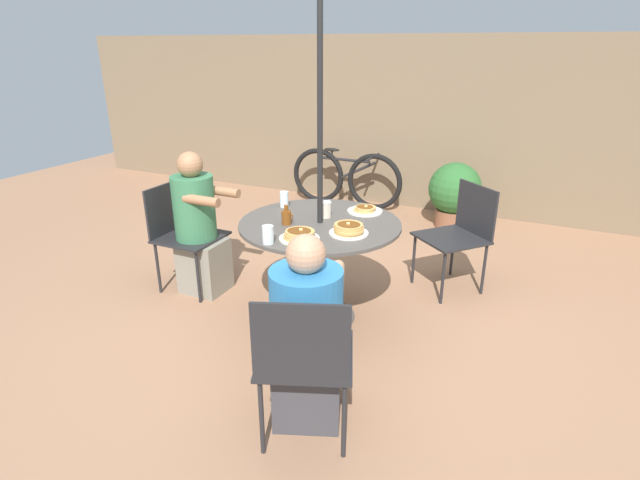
# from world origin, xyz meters

# --- Properties ---
(ground_plane) EXTENTS (12.00, 12.00, 0.00)m
(ground_plane) POSITION_xyz_m (0.00, 0.00, 0.00)
(ground_plane) COLOR #9E7051
(back_fence) EXTENTS (10.00, 0.06, 1.99)m
(back_fence) POSITION_xyz_m (0.00, 2.92, 1.00)
(back_fence) COLOR #7A664C
(back_fence) RESTS_ON ground
(patio_table) EXTENTS (1.12, 1.12, 0.74)m
(patio_table) POSITION_xyz_m (0.00, 0.00, 0.60)
(patio_table) COLOR #4C4742
(patio_table) RESTS_ON ground
(umbrella_pole) EXTENTS (0.04, 0.04, 2.28)m
(umbrella_pole) POSITION_xyz_m (0.00, 0.00, 1.14)
(umbrella_pole) COLOR black
(umbrella_pole) RESTS_ON ground
(patio_chair_north) EXTENTS (0.47, 0.47, 0.85)m
(patio_chair_north) POSITION_xyz_m (-1.23, 0.00, 0.50)
(patio_chair_north) COLOR #232326
(patio_chair_north) RESTS_ON ground
(diner_north) EXTENTS (0.49, 0.33, 1.14)m
(diner_north) POSITION_xyz_m (-1.05, 0.00, 0.52)
(diner_north) COLOR gray
(diner_north) RESTS_ON ground
(patio_chair_east) EXTENTS (0.60, 0.60, 0.85)m
(patio_chair_east) POSITION_xyz_m (0.45, -1.14, 0.50)
(patio_chair_east) COLOR #232326
(patio_chair_east) RESTS_ON ground
(diner_east) EXTENTS (0.50, 0.56, 1.06)m
(diner_east) POSITION_xyz_m (0.38, -0.98, 0.48)
(diner_east) COLOR #3D3D42
(diner_east) RESTS_ON ground
(patio_chair_south) EXTENTS (0.66, 0.66, 0.85)m
(patio_chair_south) POSITION_xyz_m (0.81, 0.92, 0.50)
(patio_chair_south) COLOR #232326
(patio_chair_south) RESTS_ON ground
(pancake_plate_a) EXTENTS (0.26, 0.26, 0.08)m
(pancake_plate_a) POSITION_xyz_m (0.26, -0.12, 0.77)
(pancake_plate_a) COLOR silver
(pancake_plate_a) RESTS_ON patio_table
(pancake_plate_b) EXTENTS (0.26, 0.26, 0.05)m
(pancake_plate_b) POSITION_xyz_m (0.20, 0.35, 0.76)
(pancake_plate_b) COLOR silver
(pancake_plate_b) RESTS_ON patio_table
(pancake_plate_c) EXTENTS (0.26, 0.26, 0.07)m
(pancake_plate_c) POSITION_xyz_m (0.02, -0.34, 0.77)
(pancake_plate_c) COLOR silver
(pancake_plate_c) RESTS_ON patio_table
(syrup_bottle) EXTENTS (0.09, 0.07, 0.14)m
(syrup_bottle) POSITION_xyz_m (-0.19, -0.13, 0.79)
(syrup_bottle) COLOR brown
(syrup_bottle) RESTS_ON patio_table
(coffee_cup) EXTENTS (0.08, 0.08, 0.11)m
(coffee_cup) POSITION_xyz_m (-0.01, 0.12, 0.80)
(coffee_cup) COLOR beige
(coffee_cup) RESTS_ON patio_table
(drinking_glass_a) EXTENTS (0.06, 0.06, 0.12)m
(drinking_glass_a) POSITION_xyz_m (-0.39, 0.20, 0.80)
(drinking_glass_a) COLOR silver
(drinking_glass_a) RESTS_ON patio_table
(drinking_glass_b) EXTENTS (0.07, 0.07, 0.11)m
(drinking_glass_b) POSITION_xyz_m (-0.13, -0.48, 0.80)
(drinking_glass_b) COLOR silver
(drinking_glass_b) RESTS_ON patio_table
(bicycle) EXTENTS (1.43, 0.44, 0.70)m
(bicycle) POSITION_xyz_m (-0.86, 2.60, 0.35)
(bicycle) COLOR black
(bicycle) RESTS_ON ground
(potted_shrub) EXTENTS (0.56, 0.56, 0.71)m
(potted_shrub) POSITION_xyz_m (0.50, 2.37, 0.39)
(potted_shrub) COLOR brown
(potted_shrub) RESTS_ON ground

